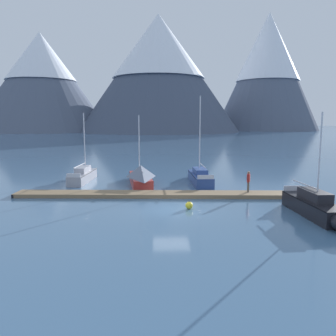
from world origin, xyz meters
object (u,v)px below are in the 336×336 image
object	(u,v)px
sailboat_nearest_berth	(84,175)
person_on_dock	(248,180)
sailboat_mid_dock_port	(199,176)
sailboat_second_berth	(140,175)
sailboat_mid_dock_starboard	(318,208)
mooring_buoy_channel_marker	(189,205)

from	to	relation	value
sailboat_nearest_berth	person_on_dock	xyz separation A→B (m)	(14.66, -7.32, 0.66)
sailboat_mid_dock_port	person_on_dock	size ratio (longest dim) A/B	4.93
sailboat_second_berth	sailboat_mid_dock_starboard	xyz separation A→B (m)	(11.49, -11.54, -0.25)
person_on_dock	mooring_buoy_channel_marker	bearing A→B (deg)	-142.32
sailboat_nearest_berth	sailboat_mid_dock_starboard	world-z (taller)	sailboat_nearest_berth
sailboat_second_berth	sailboat_nearest_berth	bearing A→B (deg)	159.04
sailboat_mid_dock_starboard	sailboat_second_berth	bearing A→B (deg)	134.89
sailboat_second_berth	sailboat_mid_dock_starboard	bearing A→B (deg)	-45.11
sailboat_second_berth	sailboat_mid_dock_port	bearing A→B (deg)	9.46
sailboat_mid_dock_starboard	person_on_dock	world-z (taller)	sailboat_mid_dock_starboard
person_on_dock	sailboat_second_berth	bearing A→B (deg)	150.13
sailboat_mid_dock_starboard	sailboat_mid_dock_port	bearing A→B (deg)	114.82
sailboat_mid_dock_port	mooring_buoy_channel_marker	xyz separation A→B (m)	(-1.99, -10.05, -0.33)
sailboat_nearest_berth	mooring_buoy_channel_marker	size ratio (longest dim) A/B	11.90
person_on_dock	sailboat_mid_dock_port	bearing A→B (deg)	117.66
sailboat_mid_dock_port	sailboat_mid_dock_starboard	world-z (taller)	sailboat_mid_dock_port
sailboat_mid_dock_starboard	mooring_buoy_channel_marker	size ratio (longest dim) A/B	12.34
sailboat_nearest_berth	sailboat_mid_dock_port	size ratio (longest dim) A/B	0.85
sailboat_second_berth	sailboat_mid_dock_port	xyz separation A→B (m)	(5.72, 0.95, -0.31)
sailboat_second_berth	person_on_dock	world-z (taller)	sailboat_second_berth
sailboat_second_berth	person_on_dock	xyz separation A→B (m)	(8.90, -5.11, 0.36)
sailboat_mid_dock_port	person_on_dock	xyz separation A→B (m)	(3.18, -6.06, 0.67)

